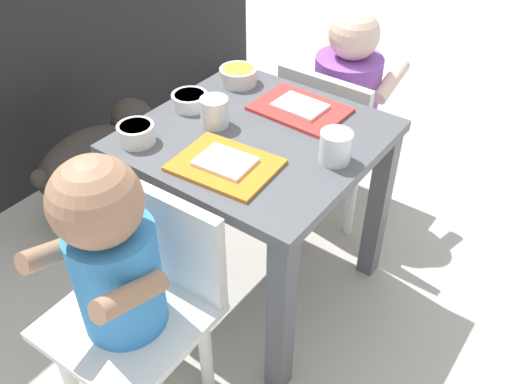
{
  "coord_description": "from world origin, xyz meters",
  "views": [
    {
      "loc": [
        -0.81,
        -0.6,
        1.11
      ],
      "look_at": [
        0.0,
        0.0,
        0.3
      ],
      "focal_mm": 38.48,
      "sensor_mm": 36.0,
      "label": 1
    }
  ],
  "objects_px": {
    "seated_child_left": "(120,265)",
    "cereal_bowl_right_side": "(191,99)",
    "veggie_bowl_far": "(136,133)",
    "food_tray_right": "(300,108)",
    "dining_table": "(256,169)",
    "water_cup_left": "(335,148)",
    "dog": "(97,154)",
    "water_cup_right": "(215,114)",
    "veggie_bowl_near": "(238,75)",
    "seated_child_right": "(345,96)",
    "food_tray_left": "(225,164)"
  },
  "relations": [
    {
      "from": "seated_child_right",
      "to": "food_tray_right",
      "type": "xyz_separation_m",
      "value": [
        -0.27,
        -0.02,
        0.1
      ]
    },
    {
      "from": "dog",
      "to": "water_cup_right",
      "type": "distance_m",
      "value": 0.56
    },
    {
      "from": "water_cup_right",
      "to": "veggie_bowl_far",
      "type": "distance_m",
      "value": 0.17
    },
    {
      "from": "water_cup_left",
      "to": "food_tray_left",
      "type": "bearing_deg",
      "value": 132.13
    },
    {
      "from": "seated_child_right",
      "to": "water_cup_right",
      "type": "distance_m",
      "value": 0.46
    },
    {
      "from": "seated_child_right",
      "to": "veggie_bowl_far",
      "type": "height_order",
      "value": "seated_child_right"
    },
    {
      "from": "dining_table",
      "to": "seated_child_right",
      "type": "relative_size",
      "value": 0.82
    },
    {
      "from": "water_cup_right",
      "to": "food_tray_right",
      "type": "bearing_deg",
      "value": -35.79
    },
    {
      "from": "water_cup_right",
      "to": "veggie_bowl_far",
      "type": "xyz_separation_m",
      "value": [
        -0.15,
        0.09,
        -0.01
      ]
    },
    {
      "from": "dog",
      "to": "water_cup_left",
      "type": "distance_m",
      "value": 0.81
    },
    {
      "from": "seated_child_right",
      "to": "cereal_bowl_right_side",
      "type": "height_order",
      "value": "seated_child_right"
    },
    {
      "from": "seated_child_left",
      "to": "dog",
      "type": "bearing_deg",
      "value": 55.63
    },
    {
      "from": "food_tray_right",
      "to": "seated_child_right",
      "type": "bearing_deg",
      "value": 4.49
    },
    {
      "from": "water_cup_left",
      "to": "cereal_bowl_right_side",
      "type": "distance_m",
      "value": 0.38
    },
    {
      "from": "veggie_bowl_far",
      "to": "dog",
      "type": "bearing_deg",
      "value": 68.08
    },
    {
      "from": "dining_table",
      "to": "food_tray_right",
      "type": "relative_size",
      "value": 2.39
    },
    {
      "from": "food_tray_right",
      "to": "food_tray_left",
      "type": "bearing_deg",
      "value": 180.0
    },
    {
      "from": "water_cup_right",
      "to": "veggie_bowl_far",
      "type": "bearing_deg",
      "value": 149.42
    },
    {
      "from": "water_cup_left",
      "to": "veggie_bowl_far",
      "type": "height_order",
      "value": "water_cup_left"
    },
    {
      "from": "dining_table",
      "to": "food_tray_right",
      "type": "xyz_separation_m",
      "value": [
        0.14,
        -0.02,
        0.1
      ]
    },
    {
      "from": "dog",
      "to": "water_cup_right",
      "type": "height_order",
      "value": "water_cup_right"
    },
    {
      "from": "seated_child_left",
      "to": "veggie_bowl_near",
      "type": "bearing_deg",
      "value": 16.9
    },
    {
      "from": "dining_table",
      "to": "seated_child_left",
      "type": "height_order",
      "value": "seated_child_left"
    },
    {
      "from": "water_cup_left",
      "to": "water_cup_right",
      "type": "bearing_deg",
      "value": 97.57
    },
    {
      "from": "water_cup_right",
      "to": "veggie_bowl_near",
      "type": "relative_size",
      "value": 0.69
    },
    {
      "from": "seated_child_right",
      "to": "food_tray_right",
      "type": "height_order",
      "value": "seated_child_right"
    },
    {
      "from": "seated_child_right",
      "to": "veggie_bowl_far",
      "type": "relative_size",
      "value": 7.82
    },
    {
      "from": "food_tray_right",
      "to": "veggie_bowl_far",
      "type": "bearing_deg",
      "value": 146.63
    },
    {
      "from": "veggie_bowl_far",
      "to": "dining_table",
      "type": "bearing_deg",
      "value": -45.82
    },
    {
      "from": "water_cup_left",
      "to": "veggie_bowl_far",
      "type": "relative_size",
      "value": 0.83
    },
    {
      "from": "dining_table",
      "to": "veggie_bowl_near",
      "type": "relative_size",
      "value": 5.37
    },
    {
      "from": "dog",
      "to": "veggie_bowl_near",
      "type": "xyz_separation_m",
      "value": [
        0.18,
        -0.39,
        0.29
      ]
    },
    {
      "from": "veggie_bowl_near",
      "to": "seated_child_left",
      "type": "bearing_deg",
      "value": -163.1
    },
    {
      "from": "veggie_bowl_far",
      "to": "food_tray_right",
      "type": "bearing_deg",
      "value": -33.37
    },
    {
      "from": "water_cup_right",
      "to": "seated_child_right",
      "type": "bearing_deg",
      "value": -12.54
    },
    {
      "from": "seated_child_right",
      "to": "water_cup_left",
      "type": "height_order",
      "value": "seated_child_right"
    },
    {
      "from": "dining_table",
      "to": "seated_child_right",
      "type": "xyz_separation_m",
      "value": [
        0.41,
        -0.0,
        0.01
      ]
    },
    {
      "from": "veggie_bowl_near",
      "to": "veggie_bowl_far",
      "type": "relative_size",
      "value": 1.19
    },
    {
      "from": "water_cup_left",
      "to": "veggie_bowl_far",
      "type": "xyz_separation_m",
      "value": [
        -0.19,
        0.37,
        -0.01
      ]
    },
    {
      "from": "dining_table",
      "to": "cereal_bowl_right_side",
      "type": "relative_size",
      "value": 5.96
    },
    {
      "from": "seated_child_left",
      "to": "veggie_bowl_far",
      "type": "height_order",
      "value": "seated_child_left"
    },
    {
      "from": "water_cup_right",
      "to": "veggie_bowl_near",
      "type": "distance_m",
      "value": 0.2
    },
    {
      "from": "dining_table",
      "to": "food_tray_left",
      "type": "bearing_deg",
      "value": -169.76
    },
    {
      "from": "dining_table",
      "to": "water_cup_left",
      "type": "bearing_deg",
      "value": -86.68
    },
    {
      "from": "cereal_bowl_right_side",
      "to": "veggie_bowl_near",
      "type": "xyz_separation_m",
      "value": [
        0.16,
        -0.02,
        0.0
      ]
    },
    {
      "from": "dog",
      "to": "food_tray_right",
      "type": "xyz_separation_m",
      "value": [
        0.16,
        -0.58,
        0.28
      ]
    },
    {
      "from": "dog",
      "to": "veggie_bowl_far",
      "type": "height_order",
      "value": "veggie_bowl_far"
    },
    {
      "from": "seated_child_left",
      "to": "cereal_bowl_right_side",
      "type": "relative_size",
      "value": 7.57
    },
    {
      "from": "seated_child_right",
      "to": "water_cup_left",
      "type": "xyz_separation_m",
      "value": [
        -0.4,
        -0.18,
        0.12
      ]
    },
    {
      "from": "dining_table",
      "to": "dog",
      "type": "xyz_separation_m",
      "value": [
        -0.02,
        0.56,
        -0.18
      ]
    }
  ]
}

